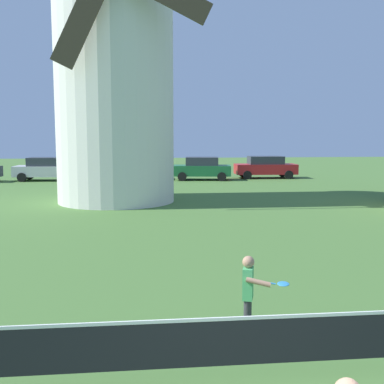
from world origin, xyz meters
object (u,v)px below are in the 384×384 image
at_px(windmill, 114,50).
at_px(parked_car_red, 265,167).
at_px(parked_car_mustard, 126,168).
at_px(tennis_net, 210,343).
at_px(player_far, 249,290).
at_px(parked_car_green, 202,168).
at_px(parked_car_silver, 47,169).

relative_size(windmill, parked_car_red, 3.12).
bearing_deg(windmill, parked_car_mustard, 89.48).
height_order(tennis_net, player_far, player_far).
relative_size(windmill, parked_car_green, 3.34).
height_order(player_far, parked_car_red, parked_car_red).
xyz_separation_m(parked_car_green, parked_car_red, (4.66, 0.85, 0.00)).
distance_m(windmill, parked_car_green, 12.78).
height_order(windmill, parked_car_mustard, windmill).
height_order(parked_car_silver, parked_car_red, same).
relative_size(tennis_net, parked_car_green, 1.37).
relative_size(player_far, parked_car_mustard, 0.28).
height_order(player_far, parked_car_green, parked_car_green).
height_order(tennis_net, parked_car_green, parked_car_green).
distance_m(parked_car_green, parked_car_red, 4.73).
height_order(player_far, parked_car_silver, parked_car_silver).
relative_size(parked_car_silver, parked_car_red, 0.99).
bearing_deg(tennis_net, player_far, 63.74).
xyz_separation_m(tennis_net, parked_car_mustard, (-1.85, 27.63, 0.12)).
bearing_deg(tennis_net, parked_car_green, 82.99).
xyz_separation_m(parked_car_silver, parked_car_mustard, (5.28, 0.25, 0.00)).
distance_m(tennis_net, player_far, 1.96).
relative_size(parked_car_mustard, parked_car_green, 1.09).
bearing_deg(parked_car_mustard, player_far, -84.00).
bearing_deg(tennis_net, parked_car_silver, 104.60).
relative_size(windmill, parked_car_mustard, 3.05).
distance_m(windmill, parked_car_red, 15.85).
relative_size(parked_car_green, parked_car_red, 0.93).
height_order(parked_car_mustard, parked_car_red, same).
bearing_deg(parked_car_green, parked_car_mustard, 170.60).
relative_size(player_far, parked_car_green, 0.30).
relative_size(parked_car_silver, parked_car_mustard, 0.97).
bearing_deg(player_far, parked_car_silver, 107.34).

